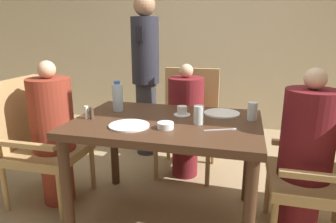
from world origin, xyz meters
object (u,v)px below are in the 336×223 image
diner_in_left_chair (53,133)px  plate_main_right (222,113)px  standing_host (146,72)px  glass_tall_near (199,115)px  water_bottle (118,97)px  glass_tall_mid (252,111)px  diner_in_far_chair (186,120)px  chair_right_side (331,168)px  chair_far_side (189,118)px  bowl_small (166,125)px  plate_main_left (129,125)px  diner_in_right_chair (305,156)px  chair_left_side (37,139)px  teacup_with_saucer (182,111)px

diner_in_left_chair → plate_main_right: (1.25, 0.25, 0.17)m
standing_host → glass_tall_near: (0.74, -1.14, -0.10)m
standing_host → glass_tall_near: 1.36m
water_bottle → glass_tall_mid: size_ratio=1.85×
plate_main_right → glass_tall_near: 0.31m
diner_in_far_chair → chair_right_side: (1.05, -0.70, -0.03)m
chair_far_side → standing_host: standing_host is taller
plate_main_right → bowl_small: bearing=-126.7°
plate_main_left → glass_tall_near: glass_tall_near is taller
diner_in_left_chair → diner_in_right_chair: diner_in_right_chair is taller
plate_main_right → water_bottle: size_ratio=1.14×
chair_left_side → chair_right_side: (2.10, 0.00, 0.00)m
water_bottle → teacup_with_saucer: bearing=-0.9°
teacup_with_saucer → bowl_small: teacup_with_saucer is taller
teacup_with_saucer → water_bottle: 0.50m
plate_main_left → plate_main_right: (0.55, 0.44, 0.00)m
chair_left_side → standing_host: bearing=64.3°
teacup_with_saucer → bowl_small: 0.32m
chair_left_side → chair_far_side: same height
diner_in_far_chair → diner_in_left_chair: bearing=-142.1°
chair_right_side → plate_main_left: 1.28m
plate_main_left → plate_main_right: 0.70m
diner_in_far_chair → glass_tall_mid: size_ratio=8.58×
chair_far_side → glass_tall_near: bearing=-75.7°
teacup_with_saucer → glass_tall_near: (0.15, -0.18, 0.03)m
plate_main_right → glass_tall_mid: (0.21, -0.10, 0.06)m
teacup_with_saucer → glass_tall_mid: size_ratio=0.97×
diner_in_left_chair → chair_right_side: (1.95, 0.00, -0.06)m
water_bottle → standing_host: bearing=95.7°
standing_host → plate_main_right: size_ratio=6.51×
chair_left_side → glass_tall_mid: chair_left_side is taller
chair_left_side → diner_in_right_chair: bearing=0.0°
teacup_with_saucer → glass_tall_mid: (0.48, 0.01, 0.03)m
diner_in_right_chair → bowl_small: size_ratio=11.00×
diner_in_left_chair → teacup_with_saucer: 1.00m
standing_host → bowl_small: (0.55, -1.28, -0.14)m
diner_in_far_chair → glass_tall_mid: diner_in_far_chair is taller
glass_tall_near → glass_tall_mid: same height
standing_host → water_bottle: standing_host is taller
diner_in_left_chair → teacup_with_saucer: diner_in_left_chair is taller
chair_left_side → diner_in_left_chair: bearing=0.0°
chair_left_side → glass_tall_near: chair_left_side is taller
plate_main_left → teacup_with_saucer: bearing=50.6°
chair_left_side → bowl_small: size_ratio=9.53×
plate_main_right → diner_in_far_chair: bearing=128.2°
diner_in_right_chair → glass_tall_mid: bearing=155.7°
water_bottle → glass_tall_near: 0.67m
standing_host → water_bottle: (0.10, -0.96, -0.06)m
diner_in_left_chair → standing_host: bearing=71.0°
diner_in_right_chair → water_bottle: diner_in_right_chair is taller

